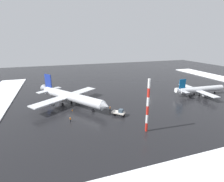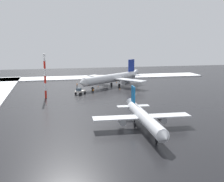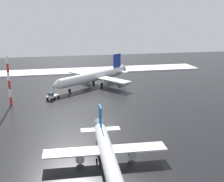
{
  "view_description": "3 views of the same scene",
  "coord_description": "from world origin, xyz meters",
  "px_view_note": "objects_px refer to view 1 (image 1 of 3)",
  "views": [
    {
      "loc": [
        -41.78,
        -68.54,
        25.91
      ],
      "look_at": [
        -18.95,
        -0.76,
        4.66
      ],
      "focal_mm": 28.0,
      "sensor_mm": 36.0,
      "label": 1
    },
    {
      "loc": [
        83.63,
        -26.63,
        20.65
      ],
      "look_at": [
        -13.44,
        -4.91,
        2.25
      ],
      "focal_mm": 45.0,
      "sensor_mm": 36.0,
      "label": 2
    },
    {
      "loc": [
        70.14,
        -14.21,
        27.67
      ],
      "look_at": [
        -15.65,
        3.42,
        3.34
      ],
      "focal_mm": 45.0,
      "sensor_mm": 36.0,
      "label": 3
    }
  ],
  "objects_px": {
    "traffic_cone_mid_line": "(43,104)",
    "ground_crew_near_tug": "(110,108)",
    "pushback_tug": "(119,112)",
    "antenna_mast": "(148,106)",
    "airplane_far_rear": "(200,89)",
    "airplane_parked_starboard": "(70,97)",
    "ground_crew_beside_wing": "(70,119)",
    "traffic_cone_wingtip_side": "(72,110)",
    "traffic_cone_near_nose": "(88,101)"
  },
  "relations": [
    {
      "from": "traffic_cone_wingtip_side",
      "to": "airplane_parked_starboard",
      "type": "bearing_deg",
      "value": 88.84
    },
    {
      "from": "airplane_far_rear",
      "to": "traffic_cone_wingtip_side",
      "type": "xyz_separation_m",
      "value": [
        -60.74,
        -0.27,
        -2.52
      ]
    },
    {
      "from": "pushback_tug",
      "to": "traffic_cone_near_nose",
      "type": "relative_size",
      "value": 8.81
    },
    {
      "from": "traffic_cone_mid_line",
      "to": "ground_crew_beside_wing",
      "type": "bearing_deg",
      "value": -65.82
    },
    {
      "from": "airplane_parked_starboard",
      "to": "ground_crew_near_tug",
      "type": "bearing_deg",
      "value": 16.18
    },
    {
      "from": "airplane_far_rear",
      "to": "traffic_cone_near_nose",
      "type": "xyz_separation_m",
      "value": [
        -53.0,
        7.63,
        -2.52
      ]
    },
    {
      "from": "airplane_parked_starboard",
      "to": "traffic_cone_wingtip_side",
      "type": "distance_m",
      "value": 7.11
    },
    {
      "from": "airplane_parked_starboard",
      "to": "ground_crew_near_tug",
      "type": "xyz_separation_m",
      "value": [
        13.47,
        -10.5,
        -2.74
      ]
    },
    {
      "from": "pushback_tug",
      "to": "traffic_cone_mid_line",
      "type": "bearing_deg",
      "value": -174.83
    },
    {
      "from": "traffic_cone_near_nose",
      "to": "traffic_cone_wingtip_side",
      "type": "distance_m",
      "value": 11.06
    },
    {
      "from": "ground_crew_beside_wing",
      "to": "ground_crew_near_tug",
      "type": "relative_size",
      "value": 1.0
    },
    {
      "from": "ground_crew_near_tug",
      "to": "traffic_cone_mid_line",
      "type": "xyz_separation_m",
      "value": [
        -24.16,
        15.2,
        -0.7
      ]
    },
    {
      "from": "ground_crew_beside_wing",
      "to": "antenna_mast",
      "type": "height_order",
      "value": "antenna_mast"
    },
    {
      "from": "antenna_mast",
      "to": "traffic_cone_mid_line",
      "type": "relative_size",
      "value": 28.61
    },
    {
      "from": "ground_crew_beside_wing",
      "to": "traffic_cone_near_nose",
      "type": "distance_m",
      "value": 19.41
    },
    {
      "from": "pushback_tug",
      "to": "traffic_cone_near_nose",
      "type": "bearing_deg",
      "value": 156.87
    },
    {
      "from": "pushback_tug",
      "to": "traffic_cone_wingtip_side",
      "type": "xyz_separation_m",
      "value": [
        -15.23,
        9.64,
        -1.01
      ]
    },
    {
      "from": "pushback_tug",
      "to": "traffic_cone_near_nose",
      "type": "xyz_separation_m",
      "value": [
        -7.5,
        17.55,
        -1.01
      ]
    },
    {
      "from": "traffic_cone_near_nose",
      "to": "traffic_cone_wingtip_side",
      "type": "relative_size",
      "value": 1.0
    },
    {
      "from": "airplane_far_rear",
      "to": "traffic_cone_mid_line",
      "type": "bearing_deg",
      "value": 174.3
    },
    {
      "from": "airplane_far_rear",
      "to": "ground_crew_beside_wing",
      "type": "bearing_deg",
      "value": -168.62
    },
    {
      "from": "airplane_parked_starboard",
      "to": "antenna_mast",
      "type": "xyz_separation_m",
      "value": [
        18.82,
        -28.5,
        4.16
      ]
    },
    {
      "from": "airplane_far_rear",
      "to": "pushback_tug",
      "type": "xyz_separation_m",
      "value": [
        -45.5,
        -9.91,
        -1.51
      ]
    },
    {
      "from": "airplane_parked_starboard",
      "to": "ground_crew_beside_wing",
      "type": "xyz_separation_m",
      "value": [
        -1.69,
        -15.35,
        -2.74
      ]
    },
    {
      "from": "traffic_cone_mid_line",
      "to": "pushback_tug",
      "type": "bearing_deg",
      "value": -38.56
    },
    {
      "from": "airplane_parked_starboard",
      "to": "pushback_tug",
      "type": "height_order",
      "value": "airplane_parked_starboard"
    },
    {
      "from": "traffic_cone_near_nose",
      "to": "traffic_cone_wingtip_side",
      "type": "bearing_deg",
      "value": -134.37
    },
    {
      "from": "pushback_tug",
      "to": "traffic_cone_wingtip_side",
      "type": "relative_size",
      "value": 8.81
    },
    {
      "from": "airplane_parked_starboard",
      "to": "ground_crew_beside_wing",
      "type": "bearing_deg",
      "value": -42.15
    },
    {
      "from": "airplane_far_rear",
      "to": "airplane_parked_starboard",
      "type": "bearing_deg",
      "value": 177.19
    },
    {
      "from": "pushback_tug",
      "to": "antenna_mast",
      "type": "xyz_separation_m",
      "value": [
        3.71,
        -12.63,
        6.58
      ]
    },
    {
      "from": "airplane_far_rear",
      "to": "traffic_cone_mid_line",
      "type": "relative_size",
      "value": 51.72
    },
    {
      "from": "ground_crew_near_tug",
      "to": "traffic_cone_near_nose",
      "type": "relative_size",
      "value": 3.11
    },
    {
      "from": "airplane_far_rear",
      "to": "traffic_cone_near_nose",
      "type": "height_order",
      "value": "airplane_far_rear"
    },
    {
      "from": "pushback_tug",
      "to": "antenna_mast",
      "type": "bearing_deg",
      "value": -29.9
    },
    {
      "from": "pushback_tug",
      "to": "traffic_cone_wingtip_side",
      "type": "bearing_deg",
      "value": -168.6
    },
    {
      "from": "ground_crew_near_tug",
      "to": "traffic_cone_near_nose",
      "type": "xyz_separation_m",
      "value": [
        -5.86,
        12.18,
        -0.7
      ]
    },
    {
      "from": "airplane_far_rear",
      "to": "ground_crew_beside_wing",
      "type": "height_order",
      "value": "airplane_far_rear"
    },
    {
      "from": "traffic_cone_mid_line",
      "to": "antenna_mast",
      "type": "bearing_deg",
      "value": -48.37
    },
    {
      "from": "pushback_tug",
      "to": "traffic_cone_mid_line",
      "type": "relative_size",
      "value": 8.81
    },
    {
      "from": "traffic_cone_near_nose",
      "to": "traffic_cone_mid_line",
      "type": "height_order",
      "value": "same"
    },
    {
      "from": "ground_crew_near_tug",
      "to": "antenna_mast",
      "type": "relative_size",
      "value": 0.11
    },
    {
      "from": "ground_crew_near_tug",
      "to": "pushback_tug",
      "type": "bearing_deg",
      "value": -13.9
    },
    {
      "from": "pushback_tug",
      "to": "ground_crew_near_tug",
      "type": "distance_m",
      "value": 5.62
    },
    {
      "from": "airplane_parked_starboard",
      "to": "pushback_tug",
      "type": "relative_size",
      "value": 6.69
    },
    {
      "from": "traffic_cone_near_nose",
      "to": "traffic_cone_mid_line",
      "type": "distance_m",
      "value": 18.55
    },
    {
      "from": "pushback_tug",
      "to": "ground_crew_near_tug",
      "type": "bearing_deg",
      "value": 150.72
    },
    {
      "from": "airplane_parked_starboard",
      "to": "traffic_cone_near_nose",
      "type": "relative_size",
      "value": 58.97
    },
    {
      "from": "traffic_cone_mid_line",
      "to": "ground_crew_near_tug",
      "type": "bearing_deg",
      "value": -32.18
    },
    {
      "from": "antenna_mast",
      "to": "traffic_cone_mid_line",
      "type": "xyz_separation_m",
      "value": [
        -29.51,
        33.2,
        -7.59
      ]
    }
  ]
}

